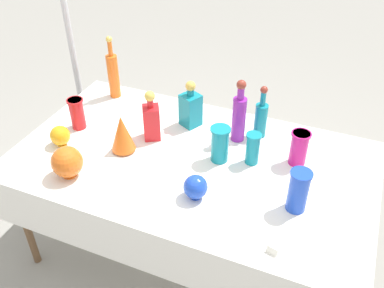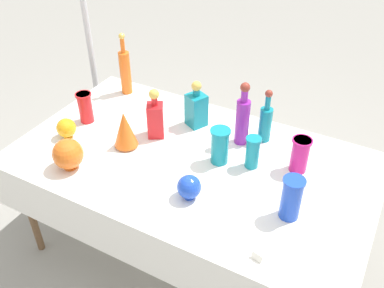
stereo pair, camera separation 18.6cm
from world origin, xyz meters
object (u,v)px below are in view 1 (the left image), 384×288
Objects in this scene: square_decanter_1 at (151,119)px; slender_vase_0 at (299,147)px; canopy_pole at (71,45)px; square_decanter_0 at (191,108)px; slender_vase_4 at (220,143)px; fluted_vase_0 at (122,133)px; tall_bottle_2 at (239,115)px; tall_bottle_1 at (113,74)px; slender_vase_1 at (253,148)px; round_bowl_1 at (60,136)px; round_bowl_2 at (195,187)px; tall_bottle_0 at (261,117)px; slender_vase_2 at (77,113)px; round_bowl_0 at (67,162)px; slender_vase_3 at (298,190)px.

square_decanter_1 is 1.57× the size of slender_vase_0.
canopy_pole reaches higher than slender_vase_0.
square_decanter_0 is 1.50× the size of slender_vase_0.
slender_vase_4 is 0.54m from fluted_vase_0.
tall_bottle_2 is 0.31m from square_decanter_0.
tall_bottle_1 is 1.09m from slender_vase_1.
round_bowl_1 is (-0.35, -0.09, -0.05)m from fluted_vase_0.
round_bowl_2 is at bearing -131.33° from slender_vase_0.
round_bowl_2 is (-0.15, -0.63, -0.06)m from tall_bottle_0.
canopy_pole is (-0.90, 0.53, 0.08)m from square_decanter_1.
round_bowl_2 is at bearing -6.78° from round_bowl_1.
tall_bottle_1 reaches higher than tall_bottle_2.
fluted_vase_0 is 0.09× the size of canopy_pole.
square_decanter_1 is at bearing 30.76° from round_bowl_1.
slender_vase_1 is 1.05m from slender_vase_2.
tall_bottle_1 is at bearing 104.15° from round_bowl_0.
fluted_vase_0 reaches higher than slender_vase_2.
round_bowl_1 is at bearing -152.59° from tall_bottle_0.
square_decanter_1 is at bearing 61.71° from fluted_vase_0.
fluted_vase_0 is 1.76× the size of round_bowl_2.
slender_vase_2 is 1.58× the size of round_bowl_1.
tall_bottle_1 is 0.60m from round_bowl_1.
slender_vase_4 is 1.70× the size of round_bowl_1.
square_decanter_0 is 0.38m from slender_vase_4.
tall_bottle_1 is 0.83m from round_bowl_0.
tall_bottle_1 reaches higher than slender_vase_1.
tall_bottle_2 is 1.96× the size of slender_vase_0.
tall_bottle_0 is 0.62m from square_decanter_1.
square_decanter_0 is at bearing 54.04° from square_decanter_1.
square_decanter_1 is 2.40× the size of round_bowl_2.
tall_bottle_2 reaches higher than fluted_vase_0.
round_bowl_1 is (-1.04, -0.27, -0.03)m from slender_vase_1.
tall_bottle_2 is at bearing -9.79° from tall_bottle_1.
square_decanter_0 is at bearing -11.49° from tall_bottle_1.
slender_vase_1 is (0.14, -0.17, -0.06)m from tall_bottle_2.
square_decanter_0 is 0.67m from slender_vase_2.
round_bowl_1 is at bearing -149.24° from square_decanter_1.
square_decanter_1 is at bearing -30.50° from canopy_pole.
round_bowl_0 is at bearing -169.23° from slender_vase_3.
slender_vase_2 reaches higher than round_bowl_0.
slender_vase_0 is (0.25, -0.17, -0.02)m from tall_bottle_0.
fluted_vase_0 reaches higher than slender_vase_1.
canopy_pole reaches higher than slender_vase_1.
slender_vase_2 is (-0.01, -0.41, -0.06)m from tall_bottle_1.
slender_vase_4 is (-0.46, 0.21, -0.01)m from slender_vase_3.
round_bowl_1 is (-0.90, -0.44, -0.10)m from tall_bottle_2.
tall_bottle_1 is at bearing 90.21° from round_bowl_1.
slender_vase_2 is 1.12× the size of round_bowl_0.
round_bowl_0 is at bearing -61.83° from slender_vase_2.
round_bowl_1 is (0.01, -0.19, -0.04)m from slender_vase_2.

